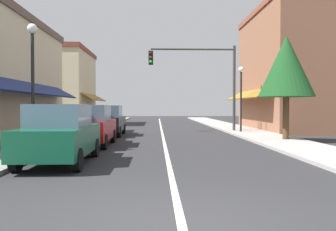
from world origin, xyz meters
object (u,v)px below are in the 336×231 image
object	(u,v)px
tree_right_near	(286,67)
parked_car_nearest_left	(60,134)
parked_car_second_left	(91,126)
street_lamp_right_mid	(241,88)
traffic_signal_mast_arm	(204,72)
parked_car_third_left	(108,121)
street_lamp_left_near	(33,66)

from	to	relation	value
tree_right_near	parked_car_nearest_left	bearing A→B (deg)	-145.67
parked_car_second_left	street_lamp_right_mid	size ratio (longest dim) A/B	0.97
parked_car_nearest_left	parked_car_second_left	distance (m)	4.67
parked_car_nearest_left	traffic_signal_mast_arm	bearing A→B (deg)	63.75
parked_car_third_left	parked_car_nearest_left	bearing A→B (deg)	-89.94
parked_car_second_left	street_lamp_right_mid	world-z (taller)	street_lamp_right_mid
parked_car_third_left	tree_right_near	world-z (taller)	tree_right_near
parked_car_third_left	street_lamp_left_near	size ratio (longest dim) A/B	0.87
street_lamp_left_near	tree_right_near	bearing A→B (deg)	19.47
street_lamp_left_near	street_lamp_right_mid	distance (m)	13.39
parked_car_third_left	street_lamp_right_mid	size ratio (longest dim) A/B	0.97
parked_car_third_left	street_lamp_right_mid	distance (m)	8.60
street_lamp_right_mid	tree_right_near	distance (m)	5.34
parked_car_second_left	street_lamp_right_mid	xyz separation A→B (m)	(8.22, 6.79, 2.02)
parked_car_second_left	traffic_signal_mast_arm	size ratio (longest dim) A/B	0.71
parked_car_nearest_left	traffic_signal_mast_arm	distance (m)	14.18
tree_right_near	traffic_signal_mast_arm	bearing A→B (deg)	116.83
parked_car_nearest_left	tree_right_near	xyz separation A→B (m)	(9.16, 6.25, 2.76)
street_lamp_left_near	street_lamp_right_mid	size ratio (longest dim) A/B	1.11
traffic_signal_mast_arm	street_lamp_left_near	world-z (taller)	traffic_signal_mast_arm
parked_car_third_left	tree_right_near	distance (m)	10.28
traffic_signal_mast_arm	parked_car_second_left	bearing A→B (deg)	-127.63
parked_car_nearest_left	parked_car_second_left	xyz separation A→B (m)	(0.01, 4.67, 0.00)
parked_car_nearest_left	parked_car_third_left	world-z (taller)	same
parked_car_nearest_left	street_lamp_left_near	world-z (taller)	street_lamp_left_near
parked_car_second_left	parked_car_nearest_left	bearing A→B (deg)	-89.96
parked_car_nearest_left	parked_car_second_left	world-z (taller)	same
parked_car_second_left	street_lamp_left_near	size ratio (longest dim) A/B	0.87
traffic_signal_mast_arm	parked_car_nearest_left	bearing A→B (deg)	-115.77
street_lamp_left_near	parked_car_second_left	bearing A→B (deg)	53.40
parked_car_third_left	parked_car_second_left	bearing A→B (deg)	-89.85
traffic_signal_mast_arm	street_lamp_right_mid	bearing A→B (deg)	-24.34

